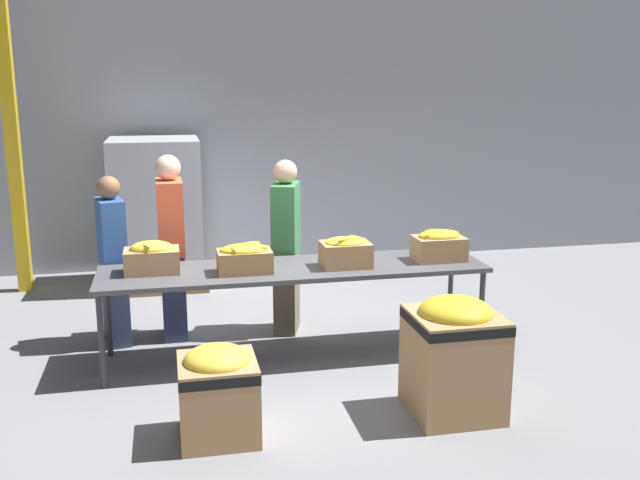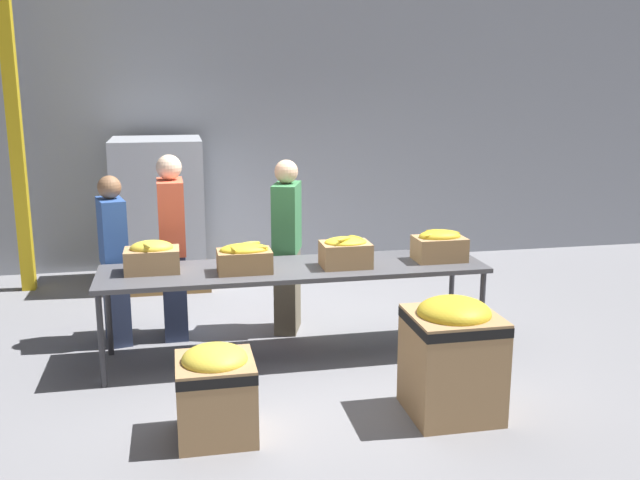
% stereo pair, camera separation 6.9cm
% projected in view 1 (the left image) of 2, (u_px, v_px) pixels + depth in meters
% --- Properties ---
extents(ground_plane, '(30.00, 30.00, 0.00)m').
position_uv_depth(ground_plane, '(295.00, 355.00, 6.34)').
color(ground_plane, gray).
extents(wall_back, '(16.00, 0.08, 4.00)m').
position_uv_depth(wall_back, '(247.00, 111.00, 9.13)').
color(wall_back, '#9399A3').
rests_on(wall_back, ground_plane).
extents(sorting_table, '(3.33, 0.82, 0.82)m').
position_uv_depth(sorting_table, '(294.00, 272.00, 6.17)').
color(sorting_table, '#4C4C51').
rests_on(sorting_table, ground_plane).
extents(banana_box_0, '(0.45, 0.31, 0.27)m').
position_uv_depth(banana_box_0, '(152.00, 257.00, 5.95)').
color(banana_box_0, tan).
rests_on(banana_box_0, sorting_table).
extents(banana_box_1, '(0.45, 0.29, 0.25)m').
position_uv_depth(banana_box_1, '(245.00, 258.00, 5.96)').
color(banana_box_1, '#A37A4C').
rests_on(banana_box_1, sorting_table).
extents(banana_box_2, '(0.42, 0.31, 0.28)m').
position_uv_depth(banana_box_2, '(346.00, 251.00, 6.15)').
color(banana_box_2, tan).
rests_on(banana_box_2, sorting_table).
extents(banana_box_3, '(0.45, 0.31, 0.28)m').
position_uv_depth(banana_box_3, '(439.00, 245.00, 6.37)').
color(banana_box_3, tan).
rests_on(banana_box_3, sorting_table).
extents(volunteer_0, '(0.35, 0.49, 1.67)m').
position_uv_depth(volunteer_0, '(286.00, 247.00, 6.81)').
color(volunteer_0, '#6B604C').
rests_on(volunteer_0, ground_plane).
extents(volunteer_1, '(0.30, 0.46, 1.57)m').
position_uv_depth(volunteer_1, '(113.00, 262.00, 6.48)').
color(volunteer_1, '#2D3856').
rests_on(volunteer_1, ground_plane).
extents(volunteer_2, '(0.24, 0.47, 1.73)m').
position_uv_depth(volunteer_2, '(172.00, 248.00, 6.63)').
color(volunteer_2, '#2D3856').
rests_on(volunteer_2, ground_plane).
extents(donation_bin_0, '(0.53, 0.53, 0.65)m').
position_uv_depth(donation_bin_0, '(218.00, 389.00, 4.83)').
color(donation_bin_0, tan).
rests_on(donation_bin_0, ground_plane).
extents(donation_bin_1, '(0.63, 0.63, 0.88)m').
position_uv_depth(donation_bin_1, '(454.00, 353.00, 5.15)').
color(donation_bin_1, tan).
rests_on(donation_bin_1, ground_plane).
extents(support_pillar, '(0.14, 0.14, 4.00)m').
position_uv_depth(support_pillar, '(10.00, 117.00, 7.87)').
color(support_pillar, gold).
rests_on(support_pillar, ground_plane).
extents(pallet_stack_0, '(1.12, 1.12, 1.73)m').
position_uv_depth(pallet_stack_0, '(157.00, 213.00, 8.42)').
color(pallet_stack_0, olive).
rests_on(pallet_stack_0, ground_plane).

